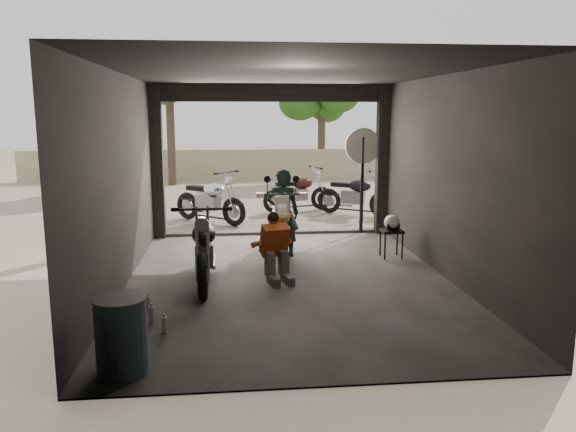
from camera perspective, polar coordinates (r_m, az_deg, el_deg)
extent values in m
plane|color=#7A6D56|center=(8.87, 0.09, -6.66)|extent=(80.00, 80.00, 0.00)
cube|color=#2D2B28|center=(8.87, 0.09, -6.60)|extent=(5.00, 7.00, 0.02)
plane|color=black|center=(8.51, 0.09, 14.43)|extent=(7.00, 7.00, 0.00)
cube|color=black|center=(5.11, 4.22, -0.91)|extent=(5.00, 0.02, 3.20)
cube|color=black|center=(8.65, -16.65, 3.31)|extent=(0.02, 7.00, 3.20)
cube|color=black|center=(9.15, 15.89, 3.71)|extent=(0.02, 7.00, 3.20)
cube|color=black|center=(11.95, -13.14, 5.31)|extent=(0.24, 0.24, 3.20)
cube|color=black|center=(12.30, 9.54, 5.57)|extent=(0.24, 0.24, 3.20)
cube|color=black|center=(11.90, -1.68, 12.39)|extent=(5.00, 0.16, 0.36)
cube|color=#2D2B28|center=(12.24, -1.64, -1.70)|extent=(5.00, 0.25, 0.08)
cube|color=gray|center=(22.54, -3.67, 5.26)|extent=(18.00, 0.30, 1.20)
cylinder|color=#382B1E|center=(21.06, -11.80, 7.95)|extent=(0.30, 0.30, 3.58)
ellipsoid|color=#1E4C14|center=(21.09, -12.04, 14.04)|extent=(2.20, 2.20, 3.14)
cylinder|color=#382B1E|center=(22.76, 3.42, 7.83)|extent=(0.30, 0.30, 3.20)
ellipsoid|color=#1E4C14|center=(22.76, 3.48, 12.87)|extent=(2.20, 2.20, 2.80)
imported|color=black|center=(10.21, -0.53, 0.28)|extent=(0.64, 0.46, 1.62)
cube|color=black|center=(10.31, 10.48, -1.50)|extent=(0.38, 0.38, 0.04)
cylinder|color=black|center=(10.17, 9.83, -3.11)|extent=(0.03, 0.03, 0.51)
cylinder|color=black|center=(10.26, 11.54, -3.05)|extent=(0.03, 0.03, 0.51)
cylinder|color=black|center=(10.47, 9.36, -2.71)|extent=(0.03, 0.03, 0.51)
cylinder|color=black|center=(10.55, 11.03, -2.66)|extent=(0.03, 0.03, 0.51)
ellipsoid|color=silver|center=(10.29, 10.51, -0.64)|extent=(0.29, 0.30, 0.27)
cylinder|color=#395760|center=(5.97, -16.55, -11.70)|extent=(0.52, 0.52, 0.80)
cylinder|color=black|center=(12.28, 7.51, 3.06)|extent=(0.08, 0.08, 2.11)
cylinder|color=beige|center=(12.18, 7.63, 7.08)|extent=(0.77, 0.03, 0.77)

